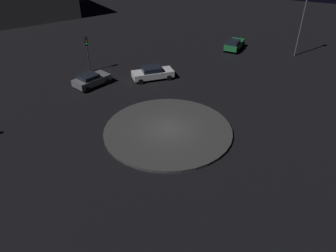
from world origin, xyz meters
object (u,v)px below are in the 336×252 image
at_px(car_white, 153,73).
at_px(streetlamp_south, 305,10).
at_px(car_grey, 91,80).
at_px(traffic_light_southeast, 87,47).
at_px(car_green, 234,44).

height_order(car_white, streetlamp_south, streetlamp_south).
bearing_deg(car_grey, traffic_light_southeast, 56.09).
relative_size(car_grey, car_green, 1.03).
distance_m(car_white, streetlamp_south, 20.32).
bearing_deg(car_white, streetlamp_south, 3.66).
height_order(car_white, car_green, car_green).
relative_size(car_green, streetlamp_south, 0.49).
bearing_deg(traffic_light_southeast, streetlamp_south, 65.52).
relative_size(car_white, streetlamp_south, 0.54).
xyz_separation_m(car_grey, car_white, (-5.18, -4.18, 0.01)).
distance_m(car_green, traffic_light_southeast, 19.66).
xyz_separation_m(traffic_light_southeast, streetlamp_south, (-21.45, -15.05, 2.81)).
height_order(car_grey, streetlamp_south, streetlamp_south).
xyz_separation_m(car_grey, car_green, (-11.13, -17.22, 0.05)).
xyz_separation_m(car_green, traffic_light_southeast, (13.60, 14.04, 2.11)).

